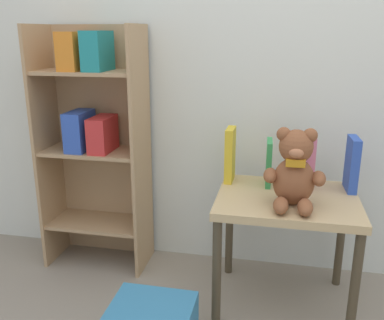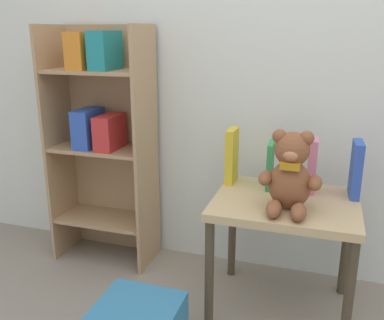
{
  "view_description": "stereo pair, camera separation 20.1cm",
  "coord_description": "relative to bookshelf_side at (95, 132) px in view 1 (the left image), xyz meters",
  "views": [
    {
      "loc": [
        0.02,
        -0.98,
        1.27
      ],
      "look_at": [
        -0.37,
        0.91,
        0.68
      ],
      "focal_mm": 40.0,
      "sensor_mm": 36.0,
      "label": 1
    },
    {
      "loc": [
        0.22,
        -0.92,
        1.27
      ],
      "look_at": [
        -0.37,
        0.91,
        0.68
      ],
      "focal_mm": 40.0,
      "sensor_mm": 36.0,
      "label": 2
    }
  ],
  "objects": [
    {
      "name": "bookshelf_side",
      "position": [
        0.0,
        0.0,
        0.0
      ],
      "size": [
        0.55,
        0.29,
        1.3
      ],
      "color": "tan",
      "rests_on": "ground_plane"
    },
    {
      "name": "teddy_bear",
      "position": [
        1.04,
        -0.34,
        -0.04
      ],
      "size": [
        0.26,
        0.23,
        0.34
      ],
      "color": "brown",
      "rests_on": "display_table"
    },
    {
      "name": "wall_back",
      "position": [
        0.94,
        0.16,
        0.5
      ],
      "size": [
        4.8,
        0.06,
        2.5
      ],
      "color": "silver",
      "rests_on": "ground_plane"
    },
    {
      "name": "book_standing_green",
      "position": [
        0.93,
        -0.1,
        -0.08
      ],
      "size": [
        0.03,
        0.14,
        0.22
      ],
      "primitive_type": "cube",
      "rotation": [
        0.0,
        0.0,
        0.04
      ],
      "color": "#33934C",
      "rests_on": "display_table"
    },
    {
      "name": "display_table",
      "position": [
        1.02,
        -0.24,
        -0.27
      ],
      "size": [
        0.63,
        0.51,
        0.55
      ],
      "color": "tan",
      "rests_on": "ground_plane"
    },
    {
      "name": "book_standing_blue",
      "position": [
        1.3,
        -0.09,
        -0.07
      ],
      "size": [
        0.05,
        0.15,
        0.25
      ],
      "primitive_type": "cube",
      "rotation": [
        0.0,
        0.0,
        0.05
      ],
      "color": "#2D51B7",
      "rests_on": "display_table"
    },
    {
      "name": "book_standing_yellow",
      "position": [
        0.74,
        -0.08,
        -0.06
      ],
      "size": [
        0.04,
        0.13,
        0.27
      ],
      "primitive_type": "cube",
      "rotation": [
        0.0,
        0.0,
        -0.02
      ],
      "color": "gold",
      "rests_on": "display_table"
    },
    {
      "name": "book_standing_pink",
      "position": [
        1.12,
        -0.09,
        -0.07
      ],
      "size": [
        0.04,
        0.13,
        0.25
      ],
      "primitive_type": "cube",
      "rotation": [
        0.0,
        0.0,
        0.02
      ],
      "color": "#D17093",
      "rests_on": "display_table"
    }
  ]
}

